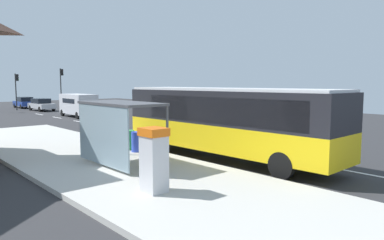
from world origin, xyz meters
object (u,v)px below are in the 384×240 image
traffic_light_near_side (61,82)px  bus_shelter (114,117)px  bus (225,119)px  white_van (78,104)px  recycling_bin_yellow (121,138)px  ticket_machine (154,159)px  sedan_far (24,102)px  recycling_bin_blue (137,142)px  traffic_light_median (17,86)px  sedan_near (41,104)px  recycling_bin_green (129,140)px

traffic_light_near_side → bus_shelter: 36.41m
bus → white_van: bus is taller
recycling_bin_yellow → bus_shelter: 4.15m
ticket_machine → traffic_light_near_side: 40.47m
recycling_bin_yellow → traffic_light_near_side: size_ratio=0.18×
recycling_bin_yellow → sedan_far: bearing=79.8°
recycling_bin_blue → recycling_bin_yellow: bearing=90.0°
recycling_bin_yellow → traffic_light_median: traffic_light_median is taller
sedan_near → traffic_light_median: traffic_light_median is taller
white_van → recycling_bin_yellow: 20.08m
ticket_machine → recycling_bin_green: size_ratio=2.04×
white_van → traffic_light_median: size_ratio=1.15×
sedan_far → ticket_machine: (-9.65, -43.41, 0.38)m
traffic_light_near_side → white_van: bearing=-105.2°
sedan_far → traffic_light_near_side: (3.20, -5.10, 2.73)m
sedan_near → ticket_machine: bearing=-104.7°
bus_shelter → traffic_light_median: bearing=79.3°
recycling_bin_yellow → sedan_near: bearing=77.7°
bus → recycling_bin_blue: bearing=126.6°
bus → sedan_far: (4.01, 41.04, -1.05)m
sedan_near → recycling_bin_green: size_ratio=4.70×
sedan_far → recycling_bin_yellow: sedan_far is taller
bus → sedan_near: 34.72m
bus → traffic_light_near_side: bearing=78.7°
white_van → recycling_bin_green: size_ratio=5.56×
sedan_near → recycling_bin_yellow: size_ratio=4.70×
sedan_far → recycling_bin_blue: 38.25m
white_van → bus_shelter: (-8.61, -22.21, 0.75)m
bus → traffic_light_near_side: (7.21, 35.93, 1.68)m
white_van → recycling_bin_blue: size_ratio=5.56×
sedan_near → recycling_bin_blue: size_ratio=4.70×
traffic_light_near_side → recycling_bin_yellow: bearing=-107.3°
white_van → recycling_bin_yellow: white_van is taller
recycling_bin_green → sedan_far: bearing=80.0°
traffic_light_near_side → bus: bearing=-101.3°
ticket_machine → bus: bearing=22.9°
bus → ticket_machine: (-5.63, -2.38, -0.67)m
recycling_bin_yellow → traffic_light_near_side: 32.78m
sedan_near → recycling_bin_blue: 31.79m
sedan_near → traffic_light_near_side: (3.20, 1.46, 2.73)m
sedan_near → recycling_bin_green: 31.11m
bus → recycling_bin_yellow: size_ratio=11.64×
recycling_bin_green → recycling_bin_blue: bearing=-90.0°
ticket_machine → bus_shelter: size_ratio=0.48×
recycling_bin_blue → bus_shelter: 3.19m
sedan_near → traffic_light_near_side: 4.45m
ticket_machine → bus_shelter: 4.14m
white_van → recycling_bin_green: bearing=-108.0°
white_van → traffic_light_near_side: (3.30, 12.17, 2.18)m
bus → ticket_machine: bus is taller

